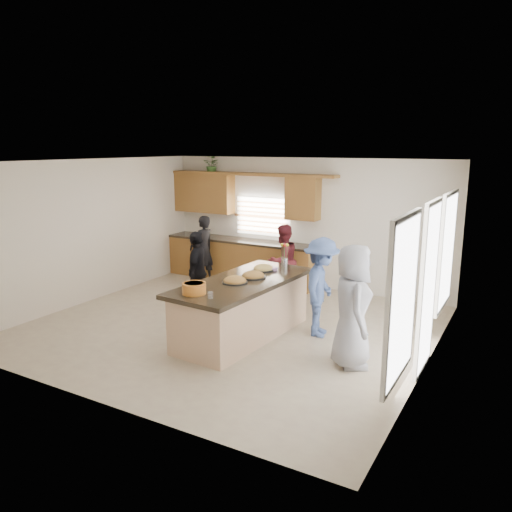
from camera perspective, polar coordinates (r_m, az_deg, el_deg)
The scene contains 18 objects.
floor at distance 8.71m, azimuth -2.90°, elevation -8.01°, with size 6.50×6.50×0.00m, color #C2B290.
room_shell at distance 8.23m, azimuth -3.04°, elevation 4.47°, with size 6.52×6.02×2.81m.
back_cabinetry at distance 11.45m, azimuth -1.85°, elevation 1.75°, with size 4.08×0.66×2.46m.
right_wall_glazing at distance 7.05m, azimuth 19.07°, elevation -2.21°, with size 0.06×4.00×2.25m.
island at distance 8.11m, azimuth -1.53°, elevation -6.16°, with size 1.34×2.78×0.95m.
platter_front at distance 7.81m, azimuth -2.43°, elevation -2.90°, with size 0.40×0.40×0.16m.
platter_mid at distance 8.10m, azimuth -0.32°, elevation -2.31°, with size 0.41×0.41×0.17m.
platter_back at distance 8.58m, azimuth 0.85°, elevation -1.46°, with size 0.38×0.38×0.15m.
salad_bowl at distance 7.27m, azimuth -7.09°, elevation -3.63°, with size 0.34×0.34×0.16m.
clear_cup at distance 7.04m, azimuth -5.23°, elevation -4.49°, with size 0.07×0.07×0.09m, color white.
plate_stack at distance 8.60m, azimuth 1.85°, elevation -1.46°, with size 0.19×0.19×0.05m, color #C695D8.
flower_vase at distance 8.85m, azimuth 3.28°, elevation 0.25°, with size 0.14×0.14×0.41m.
potted_plant at distance 11.76m, azimuth -5.02°, elevation 10.32°, with size 0.37×0.32×0.41m, color #3F6B2A.
woman_left_back at distance 11.29m, azimuth -6.02°, elevation 0.76°, with size 0.56×0.37×1.53m, color black.
woman_left_mid at distance 10.21m, azimuth 3.08°, elevation -0.54°, with size 0.73×0.57×1.49m, color maroon.
woman_left_front at distance 9.39m, azimuth -6.74°, elevation -1.72°, with size 0.89×0.37×1.51m, color black.
woman_right_back at distance 8.13m, azimuth 7.48°, elevation -3.56°, with size 1.05×0.60×1.63m, color #3F5589.
woman_right_front at distance 7.07m, azimuth 10.96°, elevation -5.66°, with size 0.85×0.56×1.75m, color gray.
Camera 1 is at (4.38, -6.88, 3.05)m, focal length 35.00 mm.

